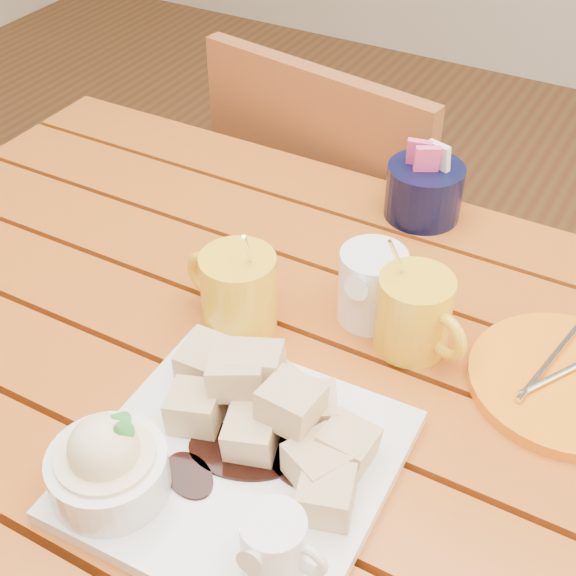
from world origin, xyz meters
The scene contains 8 objects.
table centered at (0.00, 0.00, 0.64)m, with size 1.20×0.79×0.75m.
dessert_plate centered at (0.02, -0.15, 0.78)m, with size 0.28×0.28×0.11m.
coffee_mug_left centered at (-0.07, 0.04, 0.80)m, with size 0.12×0.08×0.14m.
coffee_mug_right centered at (0.11, 0.10, 0.80)m, with size 0.11×0.08×0.13m.
cream_pitcher centered at (0.05, 0.12, 0.80)m, with size 0.11×0.09×0.09m.
sugar_caddy centered at (0.03, 0.34, 0.79)m, with size 0.10×0.10×0.11m.
orange_saucer centered at (0.28, 0.12, 0.76)m, with size 0.20×0.20×0.02m.
chair_far centered at (-0.17, 0.55, 0.48)m, with size 0.47×0.47×0.87m.
Camera 1 is at (0.31, -0.53, 1.35)m, focal length 50.00 mm.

